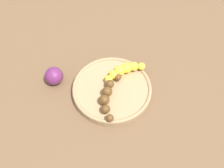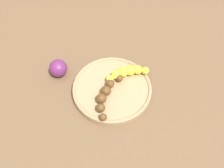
{
  "view_description": "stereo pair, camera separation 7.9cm",
  "coord_description": "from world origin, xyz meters",
  "px_view_note": "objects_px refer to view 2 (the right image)",
  "views": [
    {
      "loc": [
        0.39,
        0.24,
        0.68
      ],
      "look_at": [
        0.0,
        0.0,
        0.04
      ],
      "focal_mm": 46.83,
      "sensor_mm": 36.0,
      "label": 1
    },
    {
      "loc": [
        0.34,
        0.3,
        0.68
      ],
      "look_at": [
        0.0,
        0.0,
        0.04
      ],
      "focal_mm": 46.83,
      "sensor_mm": 36.0,
      "label": 2
    }
  ],
  "objects_px": {
    "banana_overripe": "(105,95)",
    "fruit_bowl": "(112,89)",
    "banana_yellow": "(127,72)",
    "plum_purple": "(58,68)"
  },
  "relations": [
    {
      "from": "fruit_bowl",
      "to": "plum_purple",
      "type": "bearing_deg",
      "value": -71.17
    },
    {
      "from": "fruit_bowl",
      "to": "banana_overripe",
      "type": "bearing_deg",
      "value": 12.66
    },
    {
      "from": "banana_yellow",
      "to": "plum_purple",
      "type": "bearing_deg",
      "value": 68.04
    },
    {
      "from": "banana_yellow",
      "to": "banana_overripe",
      "type": "bearing_deg",
      "value": 125.93
    },
    {
      "from": "fruit_bowl",
      "to": "banana_yellow",
      "type": "xyz_separation_m",
      "value": [
        -0.06,
        0.0,
        0.02
      ]
    },
    {
      "from": "fruit_bowl",
      "to": "banana_yellow",
      "type": "relative_size",
      "value": 2.03
    },
    {
      "from": "fruit_bowl",
      "to": "plum_purple",
      "type": "distance_m",
      "value": 0.17
    },
    {
      "from": "banana_overripe",
      "to": "fruit_bowl",
      "type": "bearing_deg",
      "value": -100.23
    },
    {
      "from": "banana_overripe",
      "to": "banana_yellow",
      "type": "height_order",
      "value": "banana_yellow"
    },
    {
      "from": "banana_overripe",
      "to": "banana_yellow",
      "type": "bearing_deg",
      "value": -109.54
    }
  ]
}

